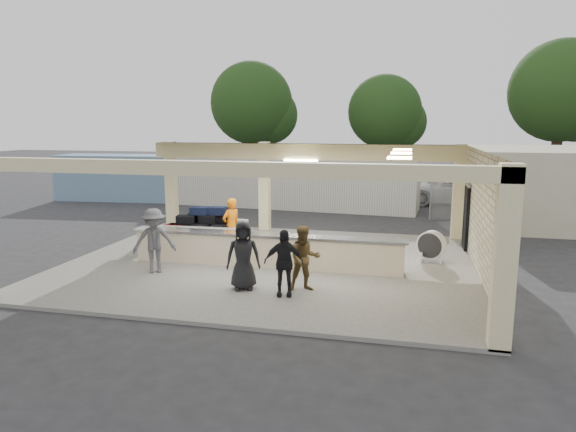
% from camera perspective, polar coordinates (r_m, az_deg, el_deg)
% --- Properties ---
extents(ground, '(120.00, 120.00, 0.00)m').
position_cam_1_polar(ground, '(15.71, -2.04, -5.47)').
color(ground, '#252527').
rests_on(ground, ground).
extents(pavilion, '(12.01, 10.00, 3.55)m').
position_cam_1_polar(pavilion, '(15.98, -0.71, -0.23)').
color(pavilion, slate).
rests_on(pavilion, ground).
extents(baggage_counter, '(8.20, 0.58, 0.98)m').
position_cam_1_polar(baggage_counter, '(15.10, -2.56, -3.82)').
color(baggage_counter, beige).
rests_on(baggage_counter, pavilion).
extents(luggage_cart, '(2.56, 1.65, 1.46)m').
position_cam_1_polar(luggage_cart, '(17.17, -9.23, -1.22)').
color(luggage_cart, white).
rests_on(luggage_cart, pavilion).
extents(drum_fan, '(0.90, 0.62, 0.95)m').
position_cam_1_polar(drum_fan, '(16.19, 15.65, -3.15)').
color(drum_fan, white).
rests_on(drum_fan, pavilion).
extents(baggage_handler, '(0.66, 0.75, 1.81)m').
position_cam_1_polar(baggage_handler, '(16.59, -6.32, -1.11)').
color(baggage_handler, orange).
rests_on(baggage_handler, pavilion).
extents(passenger_a, '(0.88, 0.63, 1.66)m').
position_cam_1_polar(passenger_a, '(12.85, 1.84, -4.74)').
color(passenger_a, brown).
rests_on(passenger_a, pavilion).
extents(passenger_b, '(1.02, 0.54, 1.65)m').
position_cam_1_polar(passenger_b, '(12.48, -0.49, -5.21)').
color(passenger_b, black).
rests_on(passenger_b, pavilion).
extents(passenger_c, '(1.23, 0.96, 1.83)m').
position_cam_1_polar(passenger_c, '(14.87, -14.64, -2.67)').
color(passenger_c, '#4C4C51').
rests_on(passenger_c, pavilion).
extents(passenger_d, '(0.92, 0.61, 1.75)m').
position_cam_1_polar(passenger_d, '(13.00, -4.99, -4.39)').
color(passenger_d, black).
rests_on(passenger_d, pavilion).
extents(car_white_a, '(5.35, 2.81, 1.48)m').
position_cam_1_polar(car_white_a, '(28.85, 18.17, 2.70)').
color(car_white_a, white).
rests_on(car_white_a, ground).
extents(car_dark, '(4.10, 1.51, 1.36)m').
position_cam_1_polar(car_dark, '(30.19, 20.24, 2.77)').
color(car_dark, black).
rests_on(car_dark, ground).
extents(container_white, '(12.99, 3.70, 2.78)m').
position_cam_1_polar(container_white, '(26.58, 0.39, 4.01)').
color(container_white, silver).
rests_on(container_white, ground).
extents(container_blue, '(9.87, 3.10, 2.53)m').
position_cam_1_polar(container_blue, '(30.09, -15.71, 4.12)').
color(container_blue, '#6B8BAB').
rests_on(container_blue, ground).
extents(tree_left, '(6.60, 6.30, 9.00)m').
position_cam_1_polar(tree_left, '(40.50, -3.56, 12.05)').
color(tree_left, '#382619').
rests_on(tree_left, ground).
extents(tree_mid, '(6.00, 5.60, 8.00)m').
position_cam_1_polar(tree_mid, '(40.79, 11.14, 10.99)').
color(tree_mid, '#382619').
rests_on(tree_mid, ground).
extents(tree_right, '(7.20, 7.00, 10.00)m').
position_cam_1_polar(tree_right, '(41.10, 28.46, 11.72)').
color(tree_right, '#382619').
rests_on(tree_right, ground).
extents(adjacent_building, '(6.00, 8.00, 3.20)m').
position_cam_1_polar(adjacent_building, '(25.32, 25.77, 3.18)').
color(adjacent_building, beige).
rests_on(adjacent_building, ground).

